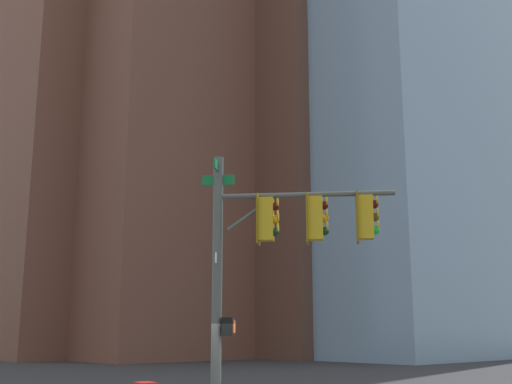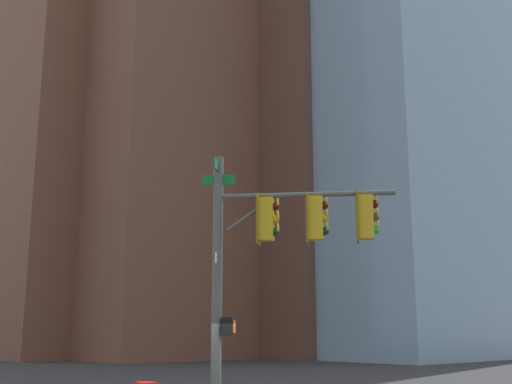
% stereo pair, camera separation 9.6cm
% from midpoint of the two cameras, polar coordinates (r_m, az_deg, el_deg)
% --- Properties ---
extents(signal_pole_assembly, '(3.15, 3.49, 6.39)m').
position_cam_midpoint_polar(signal_pole_assembly, '(14.85, 1.45, -4.88)').
color(signal_pole_assembly, '#4C514C').
rests_on(signal_pole_assembly, ground_plane).
extents(building_brick_nearside, '(23.64, 18.24, 51.43)m').
position_cam_midpoint_polar(building_brick_nearside, '(66.62, -6.34, 8.45)').
color(building_brick_nearside, brown).
rests_on(building_brick_nearside, ground_plane).
extents(building_brick_midblock, '(20.80, 14.53, 38.15)m').
position_cam_midpoint_polar(building_brick_midblock, '(66.95, 5.41, 2.37)').
color(building_brick_midblock, brown).
rests_on(building_brick_midblock, ground_plane).
extents(building_glass_tower, '(22.35, 24.46, 64.30)m').
position_cam_midpoint_polar(building_glass_tower, '(70.22, 9.28, 13.12)').
color(building_glass_tower, '#7A99B2').
rests_on(building_glass_tower, ground_plane).
extents(building_brick_farside, '(20.75, 15.28, 38.22)m').
position_cam_midpoint_polar(building_brick_farside, '(67.09, -13.51, 2.65)').
color(building_brick_farside, brown).
rests_on(building_brick_farside, ground_plane).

